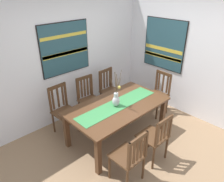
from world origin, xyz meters
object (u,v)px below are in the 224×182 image
at_px(centerpiece_vase, 116,99).
at_px(chair_3, 155,137).
at_px(chair_5, 63,109).
at_px(painting_on_back_wall, 65,48).
at_px(painting_on_side_wall, 164,45).
at_px(chair_1, 89,98).
at_px(chair_4, 130,156).
at_px(dining_table, 118,109).
at_px(chair_2, 158,93).
at_px(chair_0, 110,89).

height_order(centerpiece_vase, chair_3, centerpiece_vase).
bearing_deg(chair_5, painting_on_back_wall, 43.48).
bearing_deg(painting_on_side_wall, chair_1, 161.10).
bearing_deg(chair_4, painting_on_back_wall, 79.36).
bearing_deg(chair_4, painting_on_side_wall, 26.04).
xyz_separation_m(dining_table, painting_on_side_wall, (1.74, 0.28, 0.82)).
height_order(chair_5, painting_on_back_wall, painting_on_back_wall).
relative_size(dining_table, chair_5, 1.89).
relative_size(chair_5, painting_on_side_wall, 0.88).
xyz_separation_m(chair_2, painting_on_side_wall, (0.45, 0.28, 0.96)).
bearing_deg(chair_4, chair_5, 90.79).
distance_m(chair_1, chair_3, 1.73).
relative_size(chair_0, chair_4, 1.05).
xyz_separation_m(centerpiece_vase, painting_on_side_wall, (1.79, 0.29, 0.59)).
relative_size(chair_0, chair_1, 1.00).
bearing_deg(painting_on_side_wall, chair_2, -148.16).
height_order(dining_table, chair_4, chair_4).
xyz_separation_m(centerpiece_vase, chair_5, (-0.58, 0.87, -0.36)).
bearing_deg(chair_1, painting_on_back_wall, 118.38).
xyz_separation_m(dining_table, chair_2, (1.29, 0.00, -0.14)).
bearing_deg(chair_0, chair_2, -52.78).
height_order(dining_table, chair_5, chair_5).
relative_size(chair_1, chair_3, 1.08).
relative_size(chair_3, chair_4, 0.97).
distance_m(chair_0, painting_on_side_wall, 1.59).
bearing_deg(centerpiece_vase, chair_2, 0.53).
xyz_separation_m(chair_4, painting_on_side_wall, (2.35, 1.15, 0.96)).
bearing_deg(chair_3, chair_2, 33.84).
distance_m(chair_2, painting_on_side_wall, 1.10).
height_order(centerpiece_vase, chair_2, centerpiece_vase).
height_order(chair_0, painting_on_back_wall, painting_on_back_wall).
xyz_separation_m(chair_3, chair_5, (-0.65, 1.71, 0.02)).
relative_size(dining_table, chair_1, 1.92).
bearing_deg(painting_on_back_wall, chair_4, -100.64).
bearing_deg(chair_0, centerpiece_vase, -126.89).
bearing_deg(chair_5, chair_3, -69.10).
bearing_deg(chair_1, dining_table, -90.17).
xyz_separation_m(dining_table, chair_0, (0.62, 0.88, -0.13)).
bearing_deg(chair_2, chair_3, -146.16).
bearing_deg(chair_2, dining_table, -179.94).
bearing_deg(chair_5, chair_0, 0.74).
xyz_separation_m(chair_0, painting_on_side_wall, (1.12, -0.60, 0.95)).
bearing_deg(painting_on_back_wall, centerpiece_vase, -82.94).
relative_size(centerpiece_vase, chair_0, 0.72).
distance_m(chair_2, chair_3, 1.52).
distance_m(dining_table, chair_2, 1.29).
distance_m(dining_table, chair_0, 1.08).
distance_m(dining_table, painting_on_side_wall, 1.95).
bearing_deg(dining_table, chair_1, 89.83).
xyz_separation_m(chair_2, chair_4, (-1.89, -0.87, -0.00)).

